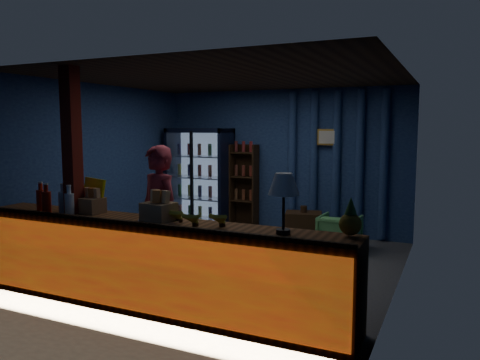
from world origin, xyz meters
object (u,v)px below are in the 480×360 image
Objects in this scene: green_chair at (340,233)px; table_lamp at (284,187)px; pastry_tray at (160,219)px; shopkeeper at (158,217)px.

table_lamp is at bearing 96.04° from green_chair.
green_chair is 1.10× the size of table_lamp.
green_chair is at bearing 70.05° from pastry_tray.
pastry_tray is at bearing -179.91° from table_lamp.
green_chair is 1.38× the size of pastry_tray.
table_lamp reaches higher than pastry_tray.
green_chair is (1.59, 2.61, -0.58)m from shopkeeper.
green_chair is 3.46m from pastry_tray.
pastry_tray is (-1.16, -3.19, 0.69)m from green_chair.
shopkeeper is 1.95m from table_lamp.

